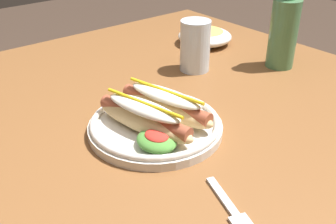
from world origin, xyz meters
TOP-DOWN VIEW (x-y plane):
  - dining_table at (0.00, 0.00)m, footprint 1.23×1.08m
  - hot_dog_plate at (-0.01, -0.07)m, footprint 0.25×0.25m
  - fork at (0.22, -0.12)m, footprint 0.12×0.06m
  - water_cup at (-0.18, 0.18)m, footprint 0.07×0.07m
  - glass_bottle at (-0.06, 0.36)m, footprint 0.07×0.07m
  - side_bowl at (-0.30, 0.33)m, footprint 0.15×0.15m

SIDE VIEW (x-z plane):
  - dining_table at x=0.00m, z-range 0.28..1.02m
  - fork at x=0.22m, z-range 0.74..0.74m
  - side_bowl at x=-0.30m, z-range 0.74..0.79m
  - hot_dog_plate at x=-0.01m, z-range 0.73..0.80m
  - water_cup at x=-0.18m, z-range 0.74..0.86m
  - glass_bottle at x=-0.06m, z-range 0.72..0.95m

